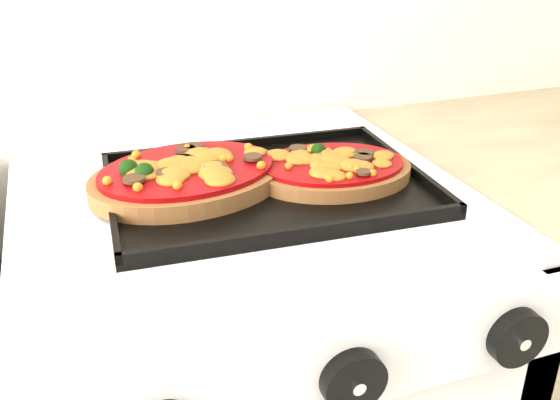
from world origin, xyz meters
name	(u,v)px	position (x,y,z in m)	size (l,w,h in m)	color
control_panel	(337,369)	(0.05, 1.39, 0.85)	(0.60, 0.02, 0.09)	silver
knob_center	(353,381)	(0.06, 1.37, 0.85)	(0.06, 0.06, 0.02)	black
knob_right	(517,338)	(0.24, 1.37, 0.85)	(0.06, 0.06, 0.02)	black
baking_tray	(267,183)	(0.08, 1.68, 0.92)	(0.41, 0.31, 0.02)	black
pizza_left	(188,174)	(-0.02, 1.71, 0.94)	(0.26, 0.20, 0.04)	brown
pizza_right	(332,167)	(0.17, 1.67, 0.94)	(0.22, 0.16, 0.03)	brown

